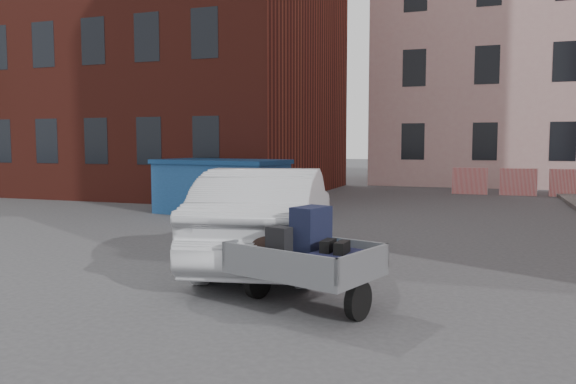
% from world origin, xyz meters
% --- Properties ---
extents(ground, '(120.00, 120.00, 0.00)m').
position_xyz_m(ground, '(0.00, 0.00, 0.00)').
color(ground, '#38383A').
rests_on(ground, ground).
extents(building_brick, '(12.00, 10.00, 14.00)m').
position_xyz_m(building_brick, '(-9.00, 13.00, 7.00)').
color(building_brick, '#591E16').
rests_on(building_brick, ground).
extents(building_pink, '(16.00, 8.00, 14.00)m').
position_xyz_m(building_pink, '(6.00, 22.00, 7.00)').
color(building_pink, '#C99B9A').
rests_on(building_pink, ground).
extents(far_building, '(6.00, 6.00, 8.00)m').
position_xyz_m(far_building, '(-20.00, 22.00, 4.00)').
color(far_building, maroon).
rests_on(far_building, ground).
extents(barriers, '(4.70, 0.18, 1.00)m').
position_xyz_m(barriers, '(4.20, 15.00, 0.50)').
color(barriers, red).
rests_on(barriers, ground).
extents(trailer, '(1.87, 1.97, 1.20)m').
position_xyz_m(trailer, '(1.01, -1.14, 0.61)').
color(trailer, black).
rests_on(trailer, ground).
extents(dumpster, '(3.78, 2.35, 1.49)m').
position_xyz_m(dumpster, '(-3.80, 6.55, 0.75)').
color(dumpster, '#1C4B89').
rests_on(dumpster, ground).
extents(silver_car, '(2.51, 4.91, 1.54)m').
position_xyz_m(silver_car, '(-0.24, 1.00, 0.77)').
color(silver_car, '#B8BAC0').
rests_on(silver_car, ground).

